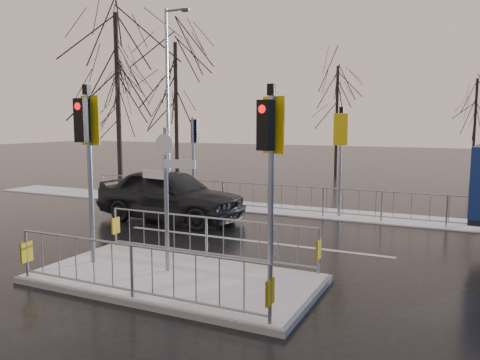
% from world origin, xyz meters
% --- Properties ---
extents(ground, '(120.00, 120.00, 0.00)m').
position_xyz_m(ground, '(0.00, 0.00, 0.00)').
color(ground, black).
rests_on(ground, ground).
extents(snow_verge, '(30.00, 2.00, 0.04)m').
position_xyz_m(snow_verge, '(0.00, 8.60, 0.02)').
color(snow_verge, white).
rests_on(snow_verge, ground).
extents(lane_markings, '(8.00, 11.38, 0.01)m').
position_xyz_m(lane_markings, '(0.00, -0.33, 0.00)').
color(lane_markings, silver).
rests_on(lane_markings, ground).
extents(traffic_island, '(6.00, 3.04, 4.15)m').
position_xyz_m(traffic_island, '(-0.01, 0.01, 0.39)').
color(traffic_island, slate).
rests_on(traffic_island, ground).
extents(far_kerb_fixtures, '(18.00, 0.65, 3.83)m').
position_xyz_m(far_kerb_fixtures, '(0.29, 8.09, 1.02)').
color(far_kerb_fixtures, gray).
rests_on(far_kerb_fixtures, ground).
extents(car_far_lane, '(5.30, 2.31, 1.78)m').
position_xyz_m(car_far_lane, '(-3.59, 5.24, 0.89)').
color(car_far_lane, black).
rests_on(car_far_lane, ground).
extents(tree_near_a, '(4.75, 4.75, 8.97)m').
position_xyz_m(tree_near_a, '(-10.50, 11.00, 6.11)').
color(tree_near_a, black).
rests_on(tree_near_a, ground).
extents(tree_near_b, '(4.00, 4.00, 7.55)m').
position_xyz_m(tree_near_b, '(-8.00, 12.50, 5.15)').
color(tree_near_b, black).
rests_on(tree_near_b, ground).
extents(tree_near_c, '(3.50, 3.50, 6.61)m').
position_xyz_m(tree_near_c, '(-12.50, 13.50, 4.50)').
color(tree_near_c, black).
rests_on(tree_near_c, ground).
extents(tree_far_a, '(3.75, 3.75, 7.08)m').
position_xyz_m(tree_far_a, '(-2.00, 22.00, 4.82)').
color(tree_far_a, black).
rests_on(tree_far_a, ground).
extents(tree_far_b, '(3.25, 3.25, 6.14)m').
position_xyz_m(tree_far_b, '(6.00, 24.00, 4.18)').
color(tree_far_b, black).
rests_on(tree_far_b, ground).
extents(street_lamp_left, '(1.25, 0.18, 8.20)m').
position_xyz_m(street_lamp_left, '(-6.43, 9.50, 4.49)').
color(street_lamp_left, gray).
rests_on(street_lamp_left, ground).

